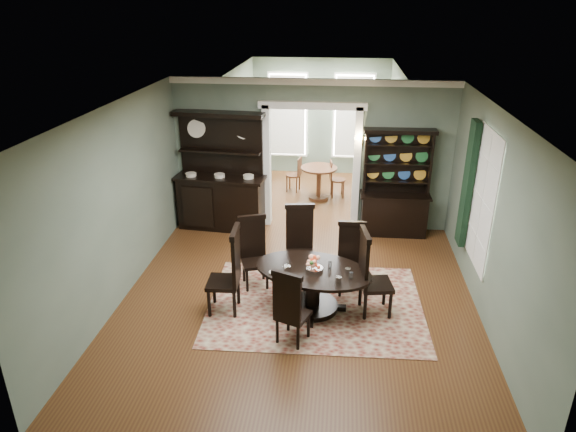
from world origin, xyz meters
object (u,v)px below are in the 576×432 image
sideboard (221,189)px  parlor_table (319,178)px  dining_table (313,281)px  welsh_dresser (395,197)px

sideboard → parlor_table: 2.61m
dining_table → parlor_table: bearing=106.4°
sideboard → parlor_table: size_ratio=2.82×
dining_table → sideboard: size_ratio=0.84×
sideboard → dining_table: bearing=-49.9°
sideboard → welsh_dresser: bearing=5.6°
dining_table → parlor_table: 4.67m
welsh_dresser → parlor_table: (-1.58, 1.73, -0.26)m
dining_table → welsh_dresser: bearing=78.5°
sideboard → welsh_dresser: sideboard is taller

